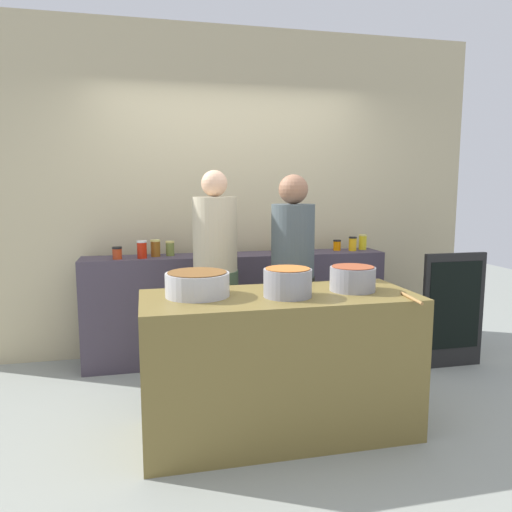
{
  "coord_description": "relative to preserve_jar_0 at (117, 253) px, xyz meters",
  "views": [
    {
      "loc": [
        -0.81,
        -3.16,
        1.56
      ],
      "look_at": [
        0.0,
        0.35,
        1.05
      ],
      "focal_mm": 34.32,
      "sensor_mm": 36.0,
      "label": 1
    }
  ],
  "objects": [
    {
      "name": "display_shelf",
      "position": [
        1.03,
        0.07,
        -0.53
      ],
      "size": [
        2.7,
        0.36,
        0.96
      ],
      "primitive_type": "cube",
      "color": "#3F3745",
      "rests_on": "ground"
    },
    {
      "name": "cook_in_cap",
      "position": [
        1.31,
        -0.7,
        -0.26
      ],
      "size": [
        0.34,
        0.34,
        1.65
      ],
      "color": "black",
      "rests_on": "ground"
    },
    {
      "name": "preserve_jar_8",
      "position": [
        1.54,
        0.12,
        0.0
      ],
      "size": [
        0.09,
        0.09,
        0.11
      ],
      "color": "#CB670F",
      "rests_on": "display_shelf"
    },
    {
      "name": "storefront_wall",
      "position": [
        1.03,
        0.42,
        0.49
      ],
      "size": [
        4.8,
        0.12,
        3.0
      ],
      "primitive_type": "cube",
      "color": "tan",
      "rests_on": "ground"
    },
    {
      "name": "preserve_jar_7",
      "position": [
        1.43,
        0.14,
        0.01
      ],
      "size": [
        0.08,
        0.08,
        0.12
      ],
      "color": "orange",
      "rests_on": "display_shelf"
    },
    {
      "name": "preserve_jar_0",
      "position": [
        0.0,
        0.0,
        0.0
      ],
      "size": [
        0.08,
        0.08,
        0.1
      ],
      "color": "#B13617",
      "rests_on": "display_shelf"
    },
    {
      "name": "prep_table",
      "position": [
        1.03,
        -1.33,
        -0.57
      ],
      "size": [
        1.7,
        0.7,
        0.9
      ],
      "primitive_type": "cube",
      "color": "brown",
      "rests_on": "ground"
    },
    {
      "name": "preserve_jar_5",
      "position": [
        0.82,
        0.07,
        0.01
      ],
      "size": [
        0.08,
        0.08,
        0.13
      ],
      "color": "#AC2428",
      "rests_on": "display_shelf"
    },
    {
      "name": "wooden_spoon",
      "position": [
        1.76,
        -1.64,
        -0.11
      ],
      "size": [
        0.05,
        0.29,
        0.02
      ],
      "primitive_type": "cylinder",
      "rotation": [
        1.57,
        0.0,
        3.03
      ],
      "color": "#9E703D",
      "rests_on": "prep_table"
    },
    {
      "name": "chalkboard_sign",
      "position": [
        2.81,
        -0.56,
        -0.51
      ],
      "size": [
        0.57,
        0.05,
        1.0
      ],
      "color": "black",
      "rests_on": "ground"
    },
    {
      "name": "cooking_pot_left",
      "position": [
        0.53,
        -1.25,
        -0.04
      ],
      "size": [
        0.39,
        0.39,
        0.15
      ],
      "color": "#B7B7BC",
      "rests_on": "prep_table"
    },
    {
      "name": "cooking_pot_center",
      "position": [
        1.06,
        -1.39,
        -0.03
      ],
      "size": [
        0.29,
        0.29,
        0.17
      ],
      "color": "gray",
      "rests_on": "prep_table"
    },
    {
      "name": "preserve_jar_4",
      "position": [
        0.71,
        0.07,
        0.01
      ],
      "size": [
        0.07,
        0.07,
        0.12
      ],
      "color": "#2A5C20",
      "rests_on": "display_shelf"
    },
    {
      "name": "preserve_jar_6",
      "position": [
        0.93,
        0.1,
        0.0
      ],
      "size": [
        0.08,
        0.08,
        0.11
      ],
      "color": "#AC1E0F",
      "rests_on": "display_shelf"
    },
    {
      "name": "preserve_jar_12",
      "position": [
        2.27,
        0.13,
        0.02
      ],
      "size": [
        0.08,
        0.08,
        0.14
      ],
      "color": "gold",
      "rests_on": "display_shelf"
    },
    {
      "name": "preserve_jar_9",
      "position": [
        1.68,
        0.03,
        0.01
      ],
      "size": [
        0.08,
        0.08,
        0.12
      ],
      "color": "#375B34",
      "rests_on": "display_shelf"
    },
    {
      "name": "preserve_jar_2",
      "position": [
        0.32,
        0.09,
        0.02
      ],
      "size": [
        0.08,
        0.08,
        0.14
      ],
      "color": "brown",
      "rests_on": "display_shelf"
    },
    {
      "name": "cook_with_tongs",
      "position": [
        0.75,
        -0.49,
        -0.25
      ],
      "size": [
        0.35,
        0.35,
        1.68
      ],
      "color": "#486046",
      "rests_on": "ground"
    },
    {
      "name": "cooking_pot_right",
      "position": [
        1.52,
        -1.32,
        -0.04
      ],
      "size": [
        0.29,
        0.29,
        0.16
      ],
      "color": "gray",
      "rests_on": "prep_table"
    },
    {
      "name": "preserve_jar_10",
      "position": [
        2.0,
        0.12,
        -0.0
      ],
      "size": [
        0.07,
        0.07,
        0.1
      ],
      "color": "orange",
      "rests_on": "display_shelf"
    },
    {
      "name": "ground",
      "position": [
        1.03,
        -1.03,
        -1.01
      ],
      "size": [
        12.0,
        12.0,
        0.0
      ],
      "primitive_type": "plane",
      "color": "gray"
    },
    {
      "name": "preserve_jar_3",
      "position": [
        0.44,
        0.11,
        0.01
      ],
      "size": [
        0.08,
        0.08,
        0.13
      ],
      "color": "olive",
      "rests_on": "display_shelf"
    },
    {
      "name": "preserve_jar_11",
      "position": [
        2.13,
        0.06,
        0.01
      ],
      "size": [
        0.08,
        0.08,
        0.13
      ],
      "color": "gold",
      "rests_on": "display_shelf"
    },
    {
      "name": "preserve_jar_1",
      "position": [
        0.2,
        0.01,
        0.02
      ],
      "size": [
        0.08,
        0.08,
        0.15
      ],
      "color": "red",
      "rests_on": "display_shelf"
    }
  ]
}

